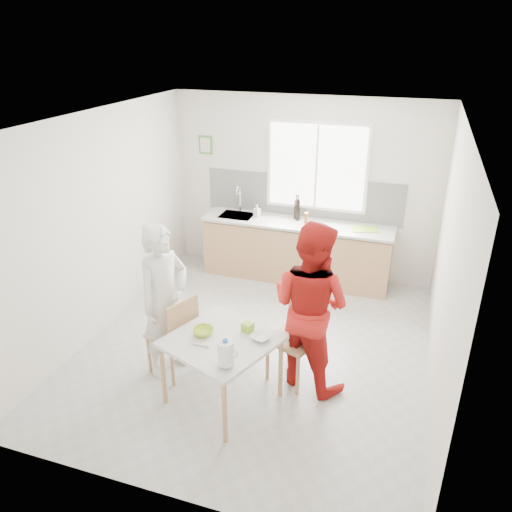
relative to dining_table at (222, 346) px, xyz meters
The scene contains 21 objects.
ground 1.19m from the dining_table, 88.53° to the left, with size 4.50×4.50×0.00m, color #B7B7B2.
room_shell 1.40m from the dining_table, 88.53° to the left, with size 4.50×4.50×4.50m.
window 3.39m from the dining_table, 86.00° to the left, with size 1.50×0.06×1.30m.
backsplash 3.28m from the dining_table, 89.55° to the left, with size 3.00×0.02×0.65m, color white.
picture_frame 3.78m from the dining_table, 115.29° to the left, with size 0.22×0.03×0.28m.
kitchen_counter 2.95m from the dining_table, 89.58° to the left, with size 2.84×0.64×1.37m.
dining_table is the anchor object (origin of this frame).
chair_left 0.69m from the dining_table, 158.64° to the left, with size 0.58×0.58×0.97m.
chair_far 0.90m from the dining_table, 45.70° to the left, with size 0.61×0.61×1.02m.
person_white 0.85m from the dining_table, 158.64° to the left, with size 0.63×0.42×1.74m, color white.
person_red 0.99m from the dining_table, 38.38° to the left, with size 0.90×0.70×1.85m, color red.
bowl_green 0.23m from the dining_table, behind, with size 0.21×0.21×0.06m, color #AACE2F.
bowl_white 0.40m from the dining_table, 18.44° to the left, with size 0.19×0.19×0.05m, color white.
milk_jug 0.48m from the dining_table, 62.07° to the right, with size 0.20×0.15×0.26m.
green_box 0.32m from the dining_table, 48.98° to the left, with size 0.10×0.10×0.09m, color #87BB2B.
spoon 0.25m from the dining_table, 131.35° to the right, with size 0.01×0.01×0.16m, color #A5A5AA.
cutting_board 3.13m from the dining_table, 71.12° to the left, with size 0.35×0.25×0.01m, color #8BC42D.
wine_bottle_a 3.06m from the dining_table, 89.76° to the left, with size 0.07×0.07×0.32m, color black.
wine_bottle_b 3.12m from the dining_table, 90.54° to the left, with size 0.07×0.07×0.30m, color black.
jar_amber 2.97m from the dining_table, 86.86° to the left, with size 0.06×0.06×0.16m, color brown.
soap_bottle 3.07m from the dining_table, 101.56° to the left, with size 0.08×0.09×0.19m, color #999999.
Camera 1 is at (1.59, -4.80, 3.52)m, focal length 35.00 mm.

